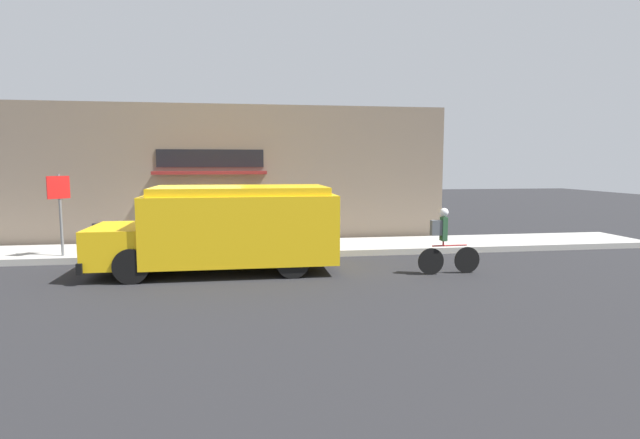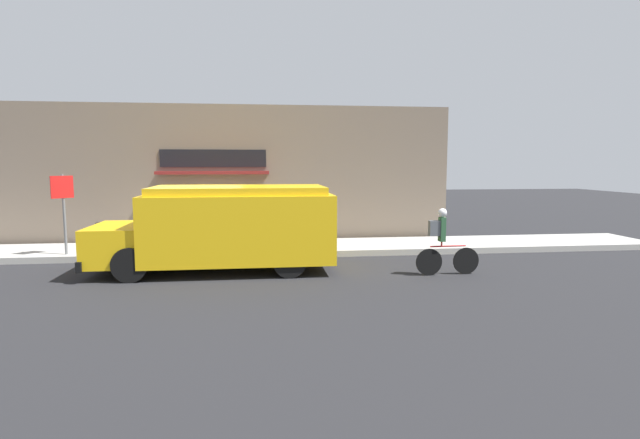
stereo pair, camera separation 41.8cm
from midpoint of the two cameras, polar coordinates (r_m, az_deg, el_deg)
name	(u,v)px [view 2 (the right image)]	position (r m, az deg, el deg)	size (l,w,h in m)	color
ground_plane	(197,260)	(14.07, -13.03, -4.56)	(70.00, 70.00, 0.00)	#232326
sidewalk	(202,250)	(15.22, -12.57, -3.38)	(28.00, 2.39, 0.18)	#ADAAA3
storefront	(206,175)	(16.49, -12.24, 4.98)	(16.13, 0.75, 4.52)	#756656
school_bus	(226,227)	(12.45, -9.79, -0.81)	(5.78, 2.79, 2.08)	yellow
cyclist	(443,242)	(12.20, 14.88, -2.56)	(1.57, 0.21, 1.59)	black
stop_sign_post	(63,201)	(14.99, -26.59, 1.93)	(0.45, 0.45, 2.19)	slate
trash_bin	(107,236)	(15.53, -22.43, -1.74)	(0.60, 0.60, 0.78)	slate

